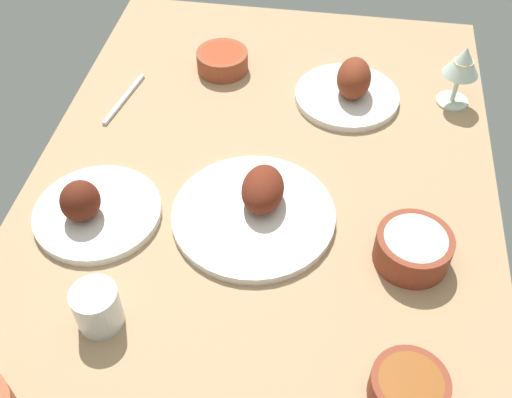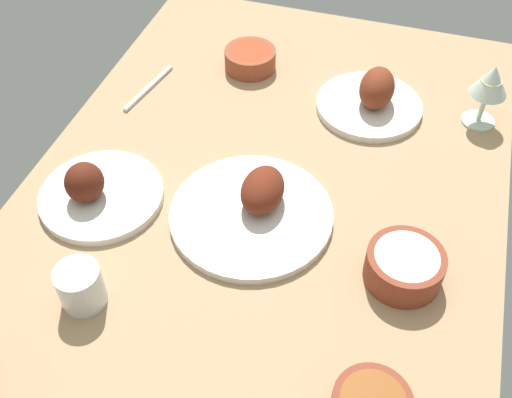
# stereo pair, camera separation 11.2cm
# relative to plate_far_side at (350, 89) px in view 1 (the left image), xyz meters

# --- Properties ---
(dining_table) EXTENTS (1.40, 0.90, 0.04)m
(dining_table) POSITION_rel_plate_far_side_xyz_m (-0.35, 0.15, -0.05)
(dining_table) COLOR tan
(dining_table) RESTS_ON ground
(plate_far_side) EXTENTS (0.23, 0.23, 0.10)m
(plate_far_side) POSITION_rel_plate_far_side_xyz_m (0.00, 0.00, 0.00)
(plate_far_side) COLOR silver
(plate_far_side) RESTS_ON dining_table
(plate_center_main) EXTENTS (0.30, 0.30, 0.08)m
(plate_center_main) POSITION_rel_plate_far_side_xyz_m (-0.37, 0.15, -0.01)
(plate_center_main) COLOR silver
(plate_center_main) RESTS_ON dining_table
(plate_near_viewer) EXTENTS (0.23, 0.23, 0.09)m
(plate_near_viewer) POSITION_rel_plate_far_side_xyz_m (-0.42, 0.44, -0.01)
(plate_near_viewer) COLOR silver
(plate_near_viewer) RESTS_ON dining_table
(bowl_cream) EXTENTS (0.13, 0.13, 0.06)m
(bowl_cream) POSITION_rel_plate_far_side_xyz_m (-0.43, -0.13, 0.00)
(bowl_cream) COLOR brown
(bowl_cream) RESTS_ON dining_table
(bowl_soup) EXTENTS (0.11, 0.11, 0.05)m
(bowl_soup) POSITION_rel_plate_far_side_xyz_m (-0.68, -0.12, -0.00)
(bowl_soup) COLOR brown
(bowl_soup) RESTS_ON dining_table
(bowl_sauce) EXTENTS (0.12, 0.12, 0.05)m
(bowl_sauce) POSITION_rel_plate_far_side_xyz_m (0.07, 0.30, -0.00)
(bowl_sauce) COLOR brown
(bowl_sauce) RESTS_ON dining_table
(wine_glass) EXTENTS (0.08, 0.08, 0.14)m
(wine_glass) POSITION_rel_plate_far_side_xyz_m (0.03, -0.23, 0.07)
(wine_glass) COLOR silver
(wine_glass) RESTS_ON dining_table
(water_tumbler) EXTENTS (0.07, 0.07, 0.08)m
(water_tumbler) POSITION_rel_plate_far_side_xyz_m (-0.63, 0.36, 0.01)
(water_tumbler) COLOR silver
(water_tumbler) RESTS_ON dining_table
(fork_loose) EXTENTS (0.18, 0.04, 0.01)m
(fork_loose) POSITION_rel_plate_far_side_xyz_m (-0.08, 0.49, -0.02)
(fork_loose) COLOR silver
(fork_loose) RESTS_ON dining_table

